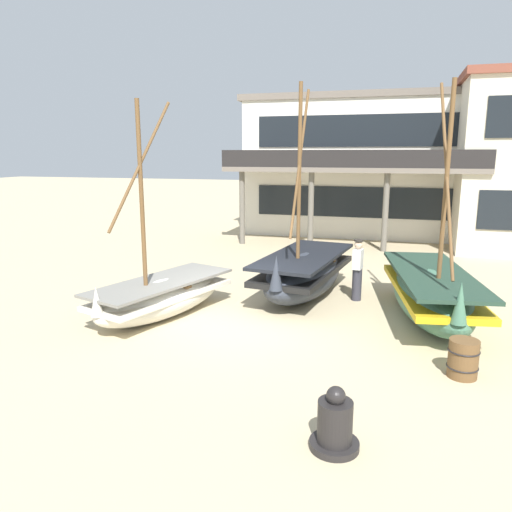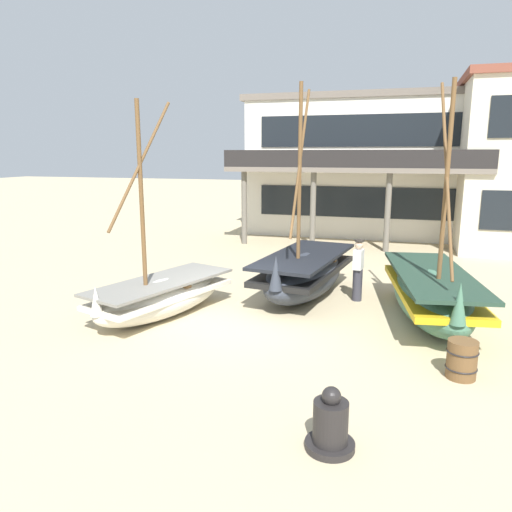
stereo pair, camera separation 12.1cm
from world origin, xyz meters
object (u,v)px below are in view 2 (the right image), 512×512
(fishing_boat_near_left, at_px, (161,296))
(fishing_boat_centre_large, at_px, (304,273))
(fisherman_by_hull, at_px, (358,271))
(fishing_boat_far_right, at_px, (431,294))
(harbor_building_main, at_px, (361,166))
(wooden_barrel, at_px, (462,359))
(capstan_winch, at_px, (330,425))

(fishing_boat_near_left, xyz_separation_m, fishing_boat_centre_large, (3.03, 2.67, 0.15))
(fisherman_by_hull, bearing_deg, fishing_boat_far_right, -31.65)
(fishing_boat_near_left, distance_m, fishing_boat_far_right, 6.52)
(harbor_building_main, bearing_deg, wooden_barrel, -78.70)
(fishing_boat_near_left, xyz_separation_m, wooden_barrel, (6.71, -1.47, -0.17))
(fishing_boat_centre_large, distance_m, fisherman_by_hull, 1.47)
(fishing_boat_near_left, distance_m, harbor_building_main, 15.46)
(fishing_boat_far_right, bearing_deg, fisherman_by_hull, 148.35)
(fisherman_by_hull, relative_size, wooden_barrel, 2.41)
(fisherman_by_hull, xyz_separation_m, wooden_barrel, (2.22, -4.20, -0.48))
(capstan_winch, bearing_deg, wooden_barrel, 55.48)
(fishing_boat_near_left, height_order, fishing_boat_centre_large, fishing_boat_centre_large)
(fishing_boat_far_right, relative_size, harbor_building_main, 0.50)
(wooden_barrel, relative_size, harbor_building_main, 0.06)
(fishing_boat_far_right, bearing_deg, wooden_barrel, -82.77)
(fishing_boat_near_left, distance_m, capstan_winch, 6.42)
(wooden_barrel, bearing_deg, fisherman_by_hull, 117.85)
(fishing_boat_near_left, bearing_deg, fishing_boat_far_right, 14.22)
(fishing_boat_centre_large, relative_size, wooden_barrel, 8.12)
(fishing_boat_centre_large, height_order, fisherman_by_hull, fishing_boat_centre_large)
(fishing_boat_near_left, height_order, harbor_building_main, harbor_building_main)
(harbor_building_main, bearing_deg, capstan_winch, -86.04)
(fishing_boat_near_left, height_order, fishing_boat_far_right, fishing_boat_far_right)
(fishing_boat_near_left, xyz_separation_m, capstan_winch, (4.78, -4.28, -0.17))
(fishing_boat_centre_large, height_order, wooden_barrel, fishing_boat_centre_large)
(capstan_winch, bearing_deg, fisherman_by_hull, 92.37)
(fishing_boat_centre_large, height_order, fishing_boat_far_right, fishing_boat_centre_large)
(wooden_barrel, bearing_deg, fishing_boat_centre_large, 131.64)
(wooden_barrel, distance_m, harbor_building_main, 16.86)
(fishing_boat_centre_large, bearing_deg, fisherman_by_hull, 2.37)
(wooden_barrel, bearing_deg, capstan_winch, -124.52)
(fisherman_by_hull, relative_size, harbor_building_main, 0.15)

